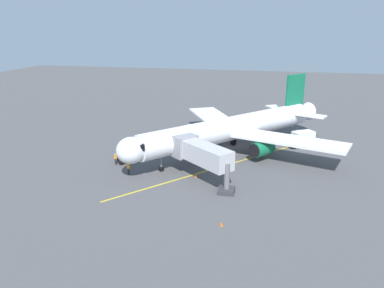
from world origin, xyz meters
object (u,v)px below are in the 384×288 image
Objects in this scene: baggage_cart_starboard_side at (194,128)px; safety_cone_wing_port at (225,184)px; airplane at (233,129)px; safety_cone_nose_left at (196,175)px; ground_crew_wing_walker at (115,159)px; ground_crew_marshaller at (128,168)px; tug_near_nose at (126,158)px; safety_cone_nose_right at (221,224)px; jet_bridge at (199,153)px; box_truck_portside at (301,139)px.

baggage_cart_starboard_side is 5.29× the size of safety_cone_wing_port.
airplane reaches higher than safety_cone_nose_left.
ground_crew_marshaller is at bearing 135.81° from ground_crew_wing_walker.
ground_crew_marshaller is at bearing 79.82° from baggage_cart_starboard_side.
tug_near_nose is (15.16, 8.43, -3.30)m from airplane.
ground_crew_marshaller reaches higher than safety_cone_nose_right.
jet_bridge is at bearing 75.26° from airplane.
baggage_cart_starboard_side is at bearing -76.53° from jet_bridge.
tug_near_nose is at bearing 27.83° from box_truck_portside.
safety_cone_wing_port is (-0.64, 13.79, -3.73)m from airplane.
safety_cone_nose_left is (-5.12, 22.73, -0.38)m from baggage_cart_starboard_side.
airplane is 14.30m from safety_cone_wing_port.
tug_near_nose reaches higher than safety_cone_wing_port.
jet_bridge is 3.66× the size of tug_near_nose.
box_truck_portside is at bearing 164.01° from baggage_cart_starboard_side.
box_truck_portside is at bearing -153.91° from airplane.
airplane is 24.24m from safety_cone_nose_right.
safety_cone_wing_port is at bearing 61.45° from box_truck_portside.
airplane is at bearing -149.99° from ground_crew_wing_walker.
box_truck_portside is (-24.11, -18.12, 0.50)m from ground_crew_marshaller.
airplane is at bearing -150.94° from tug_near_nose.
jet_bridge reaches higher than ground_crew_wing_walker.
safety_cone_nose_right is at bearing 94.00° from airplane.
airplane reaches higher than baggage_cart_starboard_side.
safety_cone_nose_right is at bearing 137.42° from tug_near_nose.
safety_cone_nose_right is (-18.02, 14.45, -0.61)m from ground_crew_wing_walker.
airplane is 17.66m from tug_near_nose.
box_truck_portside is at bearing -129.18° from jet_bridge.
tug_near_nose is at bearing -139.38° from ground_crew_wing_walker.
baggage_cart_starboard_side is 5.29× the size of safety_cone_nose_left.
ground_crew_wing_walker is at bearing 69.69° from baggage_cart_starboard_side.
ground_crew_wing_walker is at bearing -11.33° from jet_bridge.
ground_crew_wing_walker is at bearing -14.36° from safety_cone_wing_port.
ground_crew_wing_walker is 0.35× the size of box_truck_portside.
ground_crew_wing_walker is (3.34, -3.24, 0.00)m from ground_crew_marshaller.
box_truck_portside is 8.93× the size of safety_cone_wing_port.
safety_cone_wing_port is (1.03, -10.10, 0.00)m from safety_cone_nose_right.
jet_bridge is at bearing 103.47° from baggage_cart_starboard_side.
baggage_cart_starboard_side is 5.29× the size of safety_cone_nose_right.
box_truck_portside is at bearing -152.17° from tug_near_nose.
box_truck_portside is 8.93× the size of safety_cone_nose_right.
safety_cone_nose_right is (-16.83, 15.47, -0.43)m from tug_near_nose.
ground_crew_marshaller is 4.77m from tug_near_nose.
ground_crew_wing_walker is 12.92m from safety_cone_nose_left.
ground_crew_wing_walker is 0.63× the size of tug_near_nose.
safety_cone_nose_left is at bearing -46.47° from jet_bridge.
jet_bridge is 3.43× the size of baggage_cart_starboard_side.
box_truck_portside is at bearing -107.82° from safety_cone_nose_right.
tug_near_nose reaches higher than baggage_cart_starboard_side.
ground_crew_marshaller is at bearing -37.36° from safety_cone_nose_right.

